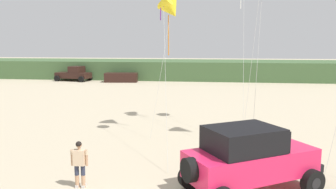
# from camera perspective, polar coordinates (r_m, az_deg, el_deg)

# --- Properties ---
(dune_ridge) EXTENTS (90.00, 9.75, 2.53)m
(dune_ridge) POSITION_cam_1_polar(r_m,az_deg,el_deg) (50.43, 3.59, 4.13)
(dune_ridge) COLOR #426038
(dune_ridge) RESTS_ON ground_plane
(jeep) EXTENTS (4.96, 4.29, 2.26)m
(jeep) POSITION_cam_1_polar(r_m,az_deg,el_deg) (12.08, 13.23, -10.04)
(jeep) COLOR #EA2151
(jeep) RESTS_ON ground_plane
(person_watching) EXTENTS (0.62, 0.32, 1.67)m
(person_watching) POSITION_cam_1_polar(r_m,az_deg,el_deg) (12.55, -14.33, -10.66)
(person_watching) COLOR tan
(person_watching) RESTS_ON ground_plane
(distant_pickup) EXTENTS (4.87, 3.12, 1.98)m
(distant_pickup) POSITION_cam_1_polar(r_m,az_deg,el_deg) (48.14, -15.17, 3.27)
(distant_pickup) COLOR black
(distant_pickup) RESTS_ON ground_plane
(distant_sedan) EXTENTS (4.36, 2.16, 1.20)m
(distant_sedan) POSITION_cam_1_polar(r_m,az_deg,el_deg) (45.61, -7.70, 2.79)
(distant_sedan) COLOR black
(distant_sedan) RESTS_ON ground_plane
(kite_red_delta) EXTENTS (1.87, 2.46, 7.51)m
(kite_red_delta) POSITION_cam_1_polar(r_m,az_deg,el_deg) (19.14, 0.54, 13.79)
(kite_red_delta) COLOR yellow
(kite_red_delta) RESTS_ON ground_plane
(kite_purple_stunt) EXTENTS (1.44, 5.47, 7.48)m
(kite_purple_stunt) POSITION_cam_1_polar(r_m,az_deg,el_deg) (17.95, -0.74, 14.70)
(kite_purple_stunt) COLOR yellow
(kite_purple_stunt) RESTS_ON ground_plane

